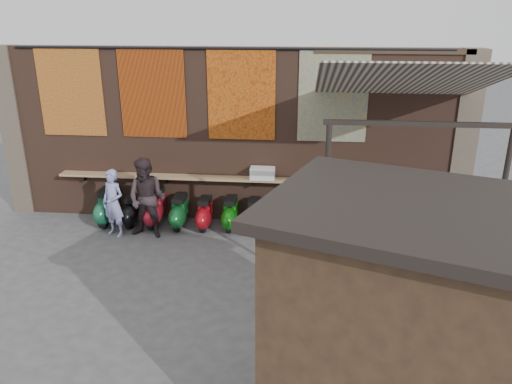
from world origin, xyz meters
TOP-DOWN VIEW (x-y plane):
  - ground at (0.00, 0.00)m, footprint 70.00×70.00m
  - brick_wall at (0.00, 2.70)m, footprint 10.00×0.40m
  - pier_left at (-5.20, 2.70)m, footprint 0.50×0.50m
  - pier_right at (5.20, 2.70)m, footprint 0.50×0.50m
  - eating_counter at (0.00, 2.33)m, footprint 8.00×0.32m
  - shelf_box at (0.79, 2.30)m, footprint 0.56×0.30m
  - tapestry_redgold at (-3.60, 2.48)m, footprint 1.50×0.02m
  - tapestry_sun at (-1.70, 2.48)m, footprint 1.50×0.02m
  - tapestry_orange at (0.30, 2.48)m, footprint 1.50×0.02m
  - tapestry_multi at (2.30, 2.48)m, footprint 1.50×0.02m
  - hang_rail at (0.00, 2.47)m, footprint 9.50×0.06m
  - scooter_stool_0 at (-2.83, 2.01)m, footprint 0.39×0.87m
  - scooter_stool_1 at (-2.23, 1.98)m, footprint 0.33×0.72m
  - scooter_stool_2 at (-1.68, 2.03)m, footprint 0.40×0.88m
  - scooter_stool_3 at (-1.10, 1.95)m, footprint 0.36×0.79m
  - scooter_stool_4 at (-0.51, 1.96)m, footprint 0.33×0.74m
  - scooter_stool_5 at (0.08, 1.99)m, footprint 0.34×0.76m
  - scooter_stool_6 at (0.62, 2.02)m, footprint 0.33×0.73m
  - scooter_stool_7 at (1.16, 1.99)m, footprint 0.37×0.82m
  - scooter_stool_8 at (1.71, 1.95)m, footprint 0.33×0.74m
  - scooter_stool_9 at (2.30, 1.99)m, footprint 0.39×0.87m
  - diner_left at (-2.42, 1.40)m, footprint 0.65×0.55m
  - diner_right at (-1.65, 1.40)m, footprint 0.97×0.82m
  - shopper_navy at (2.87, 0.32)m, footprint 1.08×0.47m
  - shopper_grey at (3.83, -0.75)m, footprint 1.17×0.75m
  - shopper_tan at (3.27, 0.56)m, footprint 1.03×0.84m
  - market_stall at (2.90, -3.93)m, footprint 3.19×2.79m
  - stall_roof at (2.90, -3.93)m, footprint 3.59×3.18m
  - stall_sign at (3.25, -2.96)m, footprint 1.14×0.45m
  - stall_shelf at (3.25, -2.96)m, footprint 2.11×0.85m
  - awning_canvas at (3.50, 0.90)m, footprint 3.20×3.28m
  - awning_ledger at (3.50, 2.49)m, footprint 3.30×0.08m
  - awning_header at (3.50, -0.60)m, footprint 3.00×0.08m
  - awning_post_left at (2.10, -0.60)m, footprint 0.09×0.09m
  - awning_post_right at (4.90, -0.60)m, footprint 0.09×0.09m

SIDE VIEW (x-z plane):
  - ground at x=0.00m, z-range 0.00..0.00m
  - scooter_stool_1 at x=-2.23m, z-range 0.00..0.69m
  - scooter_stool_6 at x=0.62m, z-range 0.00..0.69m
  - scooter_stool_8 at x=1.71m, z-range 0.00..0.70m
  - scooter_stool_4 at x=-0.51m, z-range 0.00..0.70m
  - scooter_stool_5 at x=0.08m, z-range 0.00..0.72m
  - scooter_stool_3 at x=-1.10m, z-range 0.00..0.75m
  - scooter_stool_7 at x=1.16m, z-range 0.00..0.78m
  - scooter_stool_0 at x=-2.83m, z-range 0.00..0.83m
  - scooter_stool_9 at x=2.30m, z-range 0.00..0.83m
  - scooter_stool_2 at x=-1.68m, z-range 0.00..0.84m
  - diner_left at x=-2.42m, z-range 0.00..1.52m
  - shopper_grey at x=3.83m, z-range 0.00..1.72m
  - diner_right at x=-1.65m, z-range 0.00..1.79m
  - shopper_tan at x=3.27m, z-range 0.00..1.81m
  - shopper_navy at x=2.87m, z-range 0.00..1.82m
  - stall_shelf at x=3.25m, z-range 1.02..1.08m
  - eating_counter at x=0.00m, z-range 1.08..1.12m
  - shelf_box at x=0.79m, z-range 1.12..1.40m
  - market_stall at x=2.90m, z-range 0.00..2.89m
  - awning_post_left at x=2.10m, z-range 0.00..3.10m
  - awning_post_right at x=4.90m, z-range 0.00..3.10m
  - brick_wall at x=0.00m, z-range 0.00..4.00m
  - pier_left at x=-5.20m, z-range 0.00..4.00m
  - pier_right at x=5.20m, z-range 0.00..4.00m
  - stall_sign at x=3.25m, z-range 1.84..2.34m
  - stall_roof at x=2.90m, z-range 2.89..3.01m
  - tapestry_redgold at x=-3.60m, z-range 2.00..4.00m
  - tapestry_sun at x=-1.70m, z-range 2.00..4.00m
  - tapestry_orange at x=0.30m, z-range 2.00..4.00m
  - tapestry_multi at x=2.30m, z-range 2.00..4.00m
  - awning_header at x=3.50m, z-range 3.04..3.12m
  - awning_canvas at x=3.50m, z-range 3.07..4.03m
  - awning_ledger at x=3.50m, z-range 3.89..4.01m
  - hang_rail at x=0.00m, z-range 3.95..4.01m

